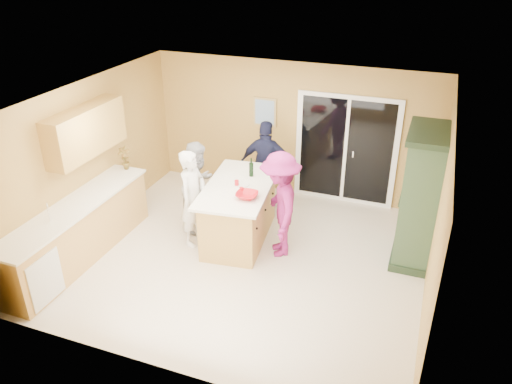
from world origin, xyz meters
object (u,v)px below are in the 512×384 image
(green_hutch, at_px, (420,199))
(woman_navy, at_px, (266,165))
(woman_magenta, at_px, (280,205))
(woman_white, at_px, (193,198))
(woman_grey, at_px, (199,186))
(kitchen_island, at_px, (239,214))

(green_hutch, xyz_separation_m, woman_navy, (-2.75, 0.79, -0.20))
(woman_magenta, bearing_deg, woman_navy, -178.23)
(woman_white, xyz_separation_m, woman_magenta, (1.41, 0.19, 0.05))
(woman_navy, distance_m, woman_magenta, 1.58)
(woman_navy, bearing_deg, woman_white, 61.32)
(green_hutch, bearing_deg, woman_grey, -174.68)
(woman_white, distance_m, woman_navy, 1.75)
(green_hutch, height_order, woman_magenta, green_hutch)
(green_hutch, distance_m, woman_grey, 3.59)
(woman_white, distance_m, woman_grey, 0.50)
(woman_white, bearing_deg, kitchen_island, -55.21)
(woman_grey, height_order, woman_navy, woman_navy)
(woman_white, relative_size, woman_grey, 1.03)
(woman_navy, relative_size, woman_magenta, 0.97)
(kitchen_island, height_order, woman_white, woman_white)
(kitchen_island, height_order, woman_navy, woman_navy)
(woman_grey, bearing_deg, woman_navy, -32.98)
(green_hutch, relative_size, woman_navy, 1.27)
(kitchen_island, xyz_separation_m, woman_white, (-0.65, -0.37, 0.35))
(kitchen_island, distance_m, woman_white, 0.82)
(green_hutch, relative_size, woman_magenta, 1.23)
(woman_magenta, bearing_deg, woman_grey, -125.77)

